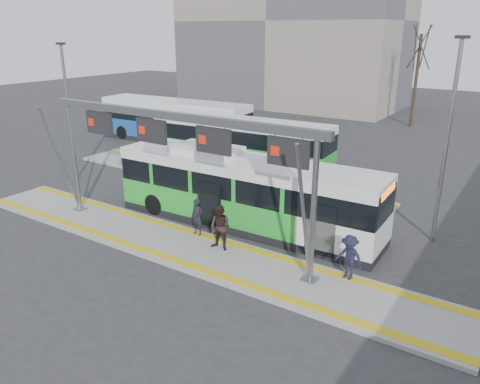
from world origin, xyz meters
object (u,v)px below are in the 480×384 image
(hero_bus, at_px, (244,192))
(passenger_c, at_px, (349,257))
(passenger_b, at_px, (220,228))
(passenger_a, at_px, (197,217))
(gantry, at_px, (173,140))

(hero_bus, bearing_deg, passenger_c, -23.24)
(hero_bus, distance_m, passenger_c, 6.14)
(passenger_c, bearing_deg, hero_bus, 169.21)
(passenger_b, bearing_deg, hero_bus, 101.86)
(passenger_a, xyz_separation_m, passenger_c, (6.55, 0.00, 0.02))
(passenger_b, height_order, passenger_c, passenger_b)
(gantry, bearing_deg, passenger_c, 7.00)
(gantry, relative_size, passenger_a, 8.23)
(passenger_b, bearing_deg, passenger_a, 157.77)
(passenger_a, xyz_separation_m, passenger_b, (1.58, -0.56, 0.11))
(hero_bus, distance_m, passenger_a, 2.47)
(gantry, bearing_deg, passenger_a, 68.03)
(gantry, xyz_separation_m, passenger_c, (6.89, 0.85, -3.34))
(passenger_c, bearing_deg, passenger_b, -162.77)
(passenger_a, height_order, passenger_b, passenger_b)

